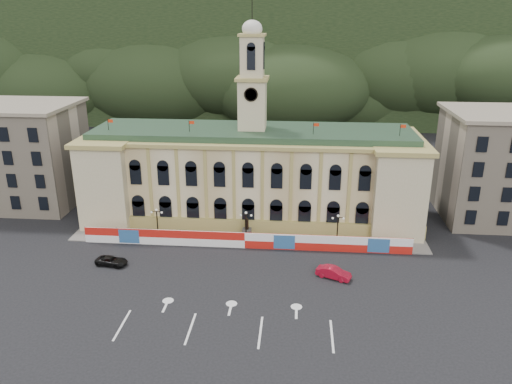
# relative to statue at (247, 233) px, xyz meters

# --- Properties ---
(ground) EXTENTS (260.00, 260.00, 0.00)m
(ground) POSITION_rel_statue_xyz_m (0.00, -18.00, -1.19)
(ground) COLOR black
(ground) RESTS_ON ground
(lane_markings) EXTENTS (26.00, 10.00, 0.02)m
(lane_markings) POSITION_rel_statue_xyz_m (0.00, -23.00, -1.18)
(lane_markings) COLOR white
(lane_markings) RESTS_ON ground
(hill_ridge) EXTENTS (230.00, 80.00, 64.00)m
(hill_ridge) POSITION_rel_statue_xyz_m (0.03, 103.99, 18.30)
(hill_ridge) COLOR black
(hill_ridge) RESTS_ON ground
(city_hall) EXTENTS (56.20, 17.60, 37.10)m
(city_hall) POSITION_rel_statue_xyz_m (0.00, 9.63, 6.66)
(city_hall) COLOR beige
(city_hall) RESTS_ON ground
(side_building_left) EXTENTS (21.00, 17.00, 18.60)m
(side_building_left) POSITION_rel_statue_xyz_m (-43.00, 12.93, 8.14)
(side_building_left) COLOR #C2AF95
(side_building_left) RESTS_ON ground
(side_building_right) EXTENTS (21.00, 17.00, 18.60)m
(side_building_right) POSITION_rel_statue_xyz_m (43.00, 12.93, 8.14)
(side_building_right) COLOR #C2AF95
(side_building_right) RESTS_ON ground
(hoarding_fence) EXTENTS (50.00, 0.44, 2.50)m
(hoarding_fence) POSITION_rel_statue_xyz_m (0.06, -2.93, 0.06)
(hoarding_fence) COLOR red
(hoarding_fence) RESTS_ON ground
(pavement) EXTENTS (56.00, 5.50, 0.16)m
(pavement) POSITION_rel_statue_xyz_m (0.00, -0.25, -1.11)
(pavement) COLOR slate
(pavement) RESTS_ON ground
(statue) EXTENTS (1.40, 1.40, 3.72)m
(statue) POSITION_rel_statue_xyz_m (0.00, 0.00, 0.00)
(statue) COLOR #595651
(statue) RESTS_ON ground
(lamp_left) EXTENTS (1.96, 0.44, 5.15)m
(lamp_left) POSITION_rel_statue_xyz_m (-14.00, -1.00, 1.89)
(lamp_left) COLOR black
(lamp_left) RESTS_ON ground
(lamp_center) EXTENTS (1.96, 0.44, 5.15)m
(lamp_center) POSITION_rel_statue_xyz_m (0.00, -1.00, 1.89)
(lamp_center) COLOR black
(lamp_center) RESTS_ON ground
(lamp_right) EXTENTS (1.96, 0.44, 5.15)m
(lamp_right) POSITION_rel_statue_xyz_m (14.00, -1.00, 1.89)
(lamp_right) COLOR black
(lamp_right) RESTS_ON ground
(red_sedan) EXTENTS (5.05, 5.90, 1.55)m
(red_sedan) POSITION_rel_statue_xyz_m (12.91, -11.03, -0.41)
(red_sedan) COLOR maroon
(red_sedan) RESTS_ON ground
(black_suv) EXTENTS (3.31, 5.09, 1.26)m
(black_suv) POSITION_rel_statue_xyz_m (-18.29, -10.02, -0.56)
(black_suv) COLOR black
(black_suv) RESTS_ON ground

